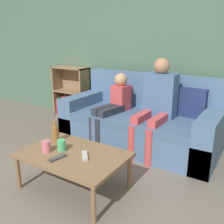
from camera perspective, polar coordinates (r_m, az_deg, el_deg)
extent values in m
cube|color=#4C6B56|center=(3.75, 10.26, 15.07)|extent=(12.00, 0.06, 2.60)
cube|color=#4C6B93|center=(3.38, 6.20, -4.72)|extent=(2.02, 0.95, 0.33)
cube|color=#466288|center=(3.23, 5.61, -1.68)|extent=(1.58, 0.77, 0.10)
cube|color=#4C6B93|center=(3.57, 9.21, 4.84)|extent=(2.02, 0.18, 0.48)
cube|color=#4C6B93|center=(3.79, -6.04, -0.20)|extent=(0.22, 0.95, 0.59)
cube|color=#4C6B93|center=(3.08, 21.57, -5.46)|extent=(0.22, 0.95, 0.59)
cube|color=navy|center=(3.26, 17.67, 2.00)|extent=(0.36, 0.12, 0.36)
cube|color=#8E7051|center=(4.71, -12.14, 4.83)|extent=(0.02, 0.28, 0.90)
cube|color=#8E7051|center=(4.31, -6.13, 3.99)|extent=(0.02, 0.28, 0.90)
cube|color=#8E7051|center=(4.60, -8.22, 4.74)|extent=(0.65, 0.02, 0.90)
cube|color=#8E7051|center=(4.61, -9.01, -0.86)|extent=(0.65, 0.28, 0.02)
cube|color=#8E7051|center=(4.50, -9.28, 4.66)|extent=(0.60, 0.28, 0.02)
cube|color=#8E7051|center=(4.43, -9.54, 9.95)|extent=(0.65, 0.28, 0.02)
cube|color=red|center=(4.74, -11.79, 1.36)|extent=(0.04, 0.16, 0.28)
cube|color=#2D7A4C|center=(4.71, -11.24, 1.53)|extent=(0.05, 0.24, 0.31)
cube|color=#6699A8|center=(4.67, -10.75, 1.13)|extent=(0.05, 0.19, 0.27)
cube|color=red|center=(4.62, -10.12, 1.55)|extent=(0.07, 0.20, 0.36)
cube|color=beige|center=(4.57, -9.56, 1.37)|extent=(0.05, 0.16, 0.35)
cube|color=gold|center=(4.54, -8.87, 1.01)|extent=(0.05, 0.23, 0.30)
cube|color=red|center=(4.50, -8.34, 0.98)|extent=(0.06, 0.18, 0.32)
cube|color=#B77542|center=(4.46, -7.73, 0.48)|extent=(0.05, 0.17, 0.26)
cube|color=#993D84|center=(4.42, -7.10, 0.30)|extent=(0.05, 0.16, 0.25)
cylinder|color=brown|center=(2.59, -20.65, -12.77)|extent=(0.04, 0.04, 0.33)
cylinder|color=brown|center=(2.04, -4.21, -20.33)|extent=(0.04, 0.04, 0.33)
cylinder|color=brown|center=(2.92, -11.71, -8.51)|extent=(0.04, 0.04, 0.33)
cylinder|color=brown|center=(2.45, 3.96, -13.46)|extent=(0.04, 0.04, 0.33)
cube|color=brown|center=(2.38, -8.91, -9.62)|extent=(0.97, 0.65, 0.03)
cylinder|color=#C6474C|center=(2.93, 4.54, -7.11)|extent=(0.09, 0.09, 0.43)
cylinder|color=#C6474C|center=(2.84, 8.40, -8.05)|extent=(0.09, 0.09, 0.43)
cube|color=#C6474C|center=(3.04, 6.95, -1.02)|extent=(0.11, 0.43, 0.09)
cube|color=#C6474C|center=(2.95, 10.71, -1.73)|extent=(0.11, 0.43, 0.09)
cube|color=#476693|center=(3.16, 10.96, 3.77)|extent=(0.40, 0.21, 0.55)
sphere|color=#A87A5B|center=(3.10, 11.33, 10.27)|extent=(0.19, 0.19, 0.19)
cylinder|color=#282D38|center=(3.23, -4.57, -4.70)|extent=(0.10, 0.10, 0.43)
cylinder|color=#282D38|center=(3.16, -3.11, -5.23)|extent=(0.10, 0.10, 0.43)
cube|color=#282D38|center=(3.32, -1.58, 0.64)|extent=(0.17, 0.44, 0.09)
cube|color=#282D38|center=(3.24, -0.09, 0.25)|extent=(0.17, 0.44, 0.09)
cube|color=#C6474C|center=(3.43, 2.02, 3.33)|extent=(0.24, 0.23, 0.34)
sphere|color=tan|center=(3.38, 2.06, 7.43)|extent=(0.17, 0.17, 0.17)
cylinder|color=#4CB77A|center=(2.43, -11.47, -7.45)|extent=(0.08, 0.08, 0.11)
cylinder|color=pink|center=(2.43, -14.78, -7.60)|extent=(0.08, 0.08, 0.11)
cube|color=#B7B7BC|center=(2.29, -6.26, -9.90)|extent=(0.15, 0.16, 0.02)
cube|color=#47474C|center=(2.29, -12.38, -10.18)|extent=(0.08, 0.18, 0.02)
cylinder|color=olive|center=(2.62, -12.80, -4.85)|extent=(0.07, 0.07, 0.18)
cylinder|color=olive|center=(2.58, -12.96, -2.58)|extent=(0.03, 0.03, 0.04)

